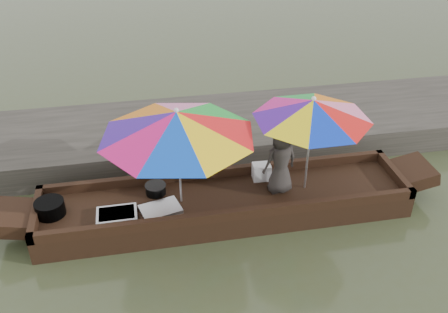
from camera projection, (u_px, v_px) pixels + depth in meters
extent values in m
plane|color=#3F492E|center=(225.00, 214.00, 7.76)|extent=(80.00, 80.00, 0.00)
cube|color=#2D2B26|center=(203.00, 132.00, 9.46)|extent=(22.00, 2.20, 0.50)
cube|color=black|center=(225.00, 205.00, 7.67)|extent=(5.61, 1.20, 0.35)
cylinder|color=black|center=(50.00, 208.00, 7.15)|extent=(0.42, 0.42, 0.22)
cube|color=silver|center=(117.00, 215.00, 7.11)|extent=(0.57, 0.40, 0.09)
cube|color=silver|center=(160.00, 209.00, 7.25)|extent=(0.65, 0.53, 0.06)
cylinder|color=black|center=(156.00, 190.00, 7.60)|extent=(0.30, 0.30, 0.14)
cube|color=silver|center=(261.00, 172.00, 7.91)|extent=(0.29, 0.23, 0.26)
imported|color=#2E2A27|center=(281.00, 161.00, 7.42)|extent=(0.58, 0.44, 1.07)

